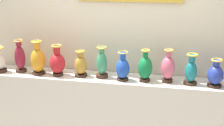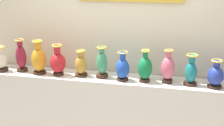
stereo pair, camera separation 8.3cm
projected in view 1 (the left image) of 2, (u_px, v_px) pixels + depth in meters
name	position (u px, v px, depth m)	size (l,w,h in m)	color
display_shelf	(112.00, 112.00, 3.83)	(3.26, 0.39, 0.92)	silver
back_wall	(116.00, 33.00, 3.77)	(5.88, 0.14, 2.75)	beige
vase_ivory	(0.00, 61.00, 3.82)	(0.15, 0.15, 0.32)	#382319
vase_burgundy	(20.00, 58.00, 3.81)	(0.13, 0.13, 0.41)	#382319
vase_amber	(38.00, 60.00, 3.74)	(0.18, 0.18, 0.42)	#382319
vase_crimson	(57.00, 63.00, 3.69)	(0.19, 0.19, 0.38)	#382319
vase_ochre	(81.00, 65.00, 3.68)	(0.15, 0.15, 0.32)	#382319
vase_jade	(102.00, 64.00, 3.63)	(0.14, 0.14, 0.38)	#382319
vase_sapphire	(123.00, 68.00, 3.55)	(0.16, 0.16, 0.34)	#382319
vase_emerald	(145.00, 68.00, 3.52)	(0.17, 0.17, 0.38)	#382319
vase_rose	(168.00, 68.00, 3.49)	(0.16, 0.16, 0.39)	#382319
vase_teal	(191.00, 71.00, 3.44)	(0.15, 0.15, 0.36)	#382319
vase_cobalt	(215.00, 75.00, 3.38)	(0.17, 0.17, 0.32)	#382319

